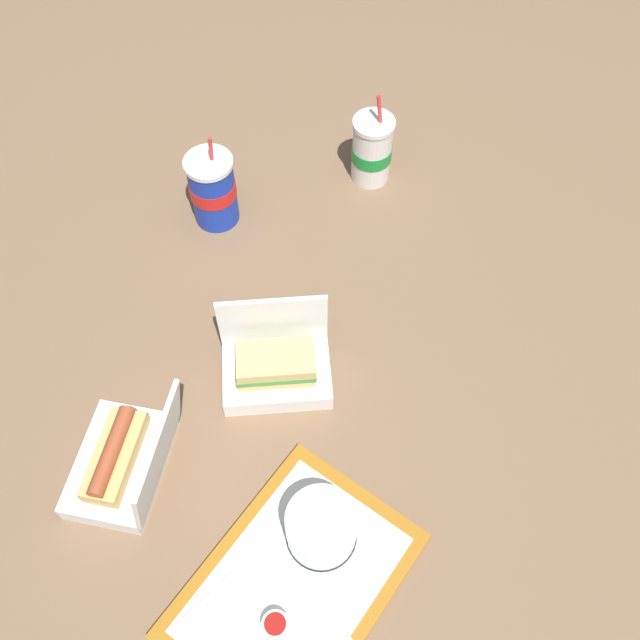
{
  "coord_description": "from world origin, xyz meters",
  "views": [
    {
      "loc": [
        -0.55,
        -0.35,
        1.13
      ],
      "look_at": [
        0.03,
        0.04,
        0.05
      ],
      "focal_mm": 40.0,
      "sensor_mm": 36.0,
      "label": 1
    }
  ],
  "objects_px": {
    "soda_cup_back": "(213,190)",
    "plastic_fork": "(207,600)",
    "cake_container": "(321,528)",
    "clamshell_sandwich_center": "(276,366)",
    "ketchup_cup": "(276,625)",
    "soda_cup_left": "(372,150)",
    "clamshell_hotdog_corner": "(123,461)",
    "food_tray": "(294,585)"
  },
  "relations": [
    {
      "from": "ketchup_cup",
      "to": "soda_cup_left",
      "type": "distance_m",
      "value": 0.93
    },
    {
      "from": "cake_container",
      "to": "clamshell_sandwich_center",
      "type": "bearing_deg",
      "value": 49.31
    },
    {
      "from": "cake_container",
      "to": "soda_cup_back",
      "type": "bearing_deg",
      "value": 51.81
    },
    {
      "from": "food_tray",
      "to": "soda_cup_back",
      "type": "height_order",
      "value": "soda_cup_back"
    },
    {
      "from": "cake_container",
      "to": "clamshell_sandwich_center",
      "type": "relative_size",
      "value": 0.49
    },
    {
      "from": "clamshell_hotdog_corner",
      "to": "clamshell_sandwich_center",
      "type": "bearing_deg",
      "value": -20.37
    },
    {
      "from": "clamshell_hotdog_corner",
      "to": "soda_cup_left",
      "type": "distance_m",
      "value": 0.79
    },
    {
      "from": "soda_cup_back",
      "to": "cake_container",
      "type": "bearing_deg",
      "value": -128.19
    },
    {
      "from": "soda_cup_back",
      "to": "plastic_fork",
      "type": "bearing_deg",
      "value": -142.68
    },
    {
      "from": "food_tray",
      "to": "clamshell_hotdog_corner",
      "type": "bearing_deg",
      "value": 90.42
    },
    {
      "from": "plastic_fork",
      "to": "clamshell_hotdog_corner",
      "type": "xyz_separation_m",
      "value": [
        0.09,
        0.24,
        0.03
      ]
    },
    {
      "from": "plastic_fork",
      "to": "soda_cup_back",
      "type": "height_order",
      "value": "soda_cup_back"
    },
    {
      "from": "soda_cup_left",
      "to": "soda_cup_back",
      "type": "relative_size",
      "value": 0.97
    },
    {
      "from": "food_tray",
      "to": "ketchup_cup",
      "type": "relative_size",
      "value": 9.49
    },
    {
      "from": "ketchup_cup",
      "to": "clamshell_hotdog_corner",
      "type": "bearing_deg",
      "value": 79.95
    },
    {
      "from": "soda_cup_left",
      "to": "soda_cup_back",
      "type": "bearing_deg",
      "value": 143.91
    },
    {
      "from": "plastic_fork",
      "to": "clamshell_hotdog_corner",
      "type": "height_order",
      "value": "clamshell_hotdog_corner"
    },
    {
      "from": "ketchup_cup",
      "to": "plastic_fork",
      "type": "distance_m",
      "value": 0.11
    },
    {
      "from": "cake_container",
      "to": "clamshell_hotdog_corner",
      "type": "bearing_deg",
      "value": 104.69
    },
    {
      "from": "clamshell_hotdog_corner",
      "to": "soda_cup_left",
      "type": "height_order",
      "value": "soda_cup_left"
    },
    {
      "from": "soda_cup_left",
      "to": "soda_cup_back",
      "type": "height_order",
      "value": "soda_cup_back"
    },
    {
      "from": "food_tray",
      "to": "ketchup_cup",
      "type": "xyz_separation_m",
      "value": [
        -0.06,
        -0.01,
        0.02
      ]
    },
    {
      "from": "soda_cup_back",
      "to": "food_tray",
      "type": "bearing_deg",
      "value": -132.9
    },
    {
      "from": "clamshell_sandwich_center",
      "to": "soda_cup_back",
      "type": "height_order",
      "value": "soda_cup_back"
    },
    {
      "from": "cake_container",
      "to": "soda_cup_left",
      "type": "bearing_deg",
      "value": 26.2
    },
    {
      "from": "soda_cup_back",
      "to": "soda_cup_left",
      "type": "bearing_deg",
      "value": -36.09
    },
    {
      "from": "clamshell_hotdog_corner",
      "to": "plastic_fork",
      "type": "bearing_deg",
      "value": -110.23
    },
    {
      "from": "cake_container",
      "to": "plastic_fork",
      "type": "bearing_deg",
      "value": 153.44
    },
    {
      "from": "ketchup_cup",
      "to": "clamshell_hotdog_corner",
      "type": "xyz_separation_m",
      "value": [
        0.06,
        0.35,
        0.01
      ]
    },
    {
      "from": "clamshell_hotdog_corner",
      "to": "ketchup_cup",
      "type": "bearing_deg",
      "value": -100.05
    },
    {
      "from": "clamshell_hotdog_corner",
      "to": "cake_container",
      "type": "bearing_deg",
      "value": -75.31
    },
    {
      "from": "food_tray",
      "to": "clamshell_hotdog_corner",
      "type": "height_order",
      "value": "clamshell_hotdog_corner"
    },
    {
      "from": "ketchup_cup",
      "to": "soda_cup_back",
      "type": "height_order",
      "value": "soda_cup_back"
    },
    {
      "from": "clamshell_hotdog_corner",
      "to": "soda_cup_back",
      "type": "distance_m",
      "value": 0.56
    },
    {
      "from": "ketchup_cup",
      "to": "plastic_fork",
      "type": "height_order",
      "value": "ketchup_cup"
    },
    {
      "from": "soda_cup_left",
      "to": "soda_cup_back",
      "type": "xyz_separation_m",
      "value": [
        -0.28,
        0.2,
        0.01
      ]
    },
    {
      "from": "clamshell_sandwich_center",
      "to": "soda_cup_back",
      "type": "bearing_deg",
      "value": 53.64
    },
    {
      "from": "cake_container",
      "to": "clamshell_hotdog_corner",
      "type": "relative_size",
      "value": 0.46
    },
    {
      "from": "plastic_fork",
      "to": "soda_cup_left",
      "type": "xyz_separation_m",
      "value": [
        0.88,
        0.26,
        0.06
      ]
    },
    {
      "from": "food_tray",
      "to": "cake_container",
      "type": "distance_m",
      "value": 0.1
    },
    {
      "from": "clamshell_sandwich_center",
      "to": "soda_cup_left",
      "type": "xyz_separation_m",
      "value": [
        0.51,
        0.12,
        0.03
      ]
    },
    {
      "from": "soda_cup_left",
      "to": "ketchup_cup",
      "type": "bearing_deg",
      "value": -156.76
    }
  ]
}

